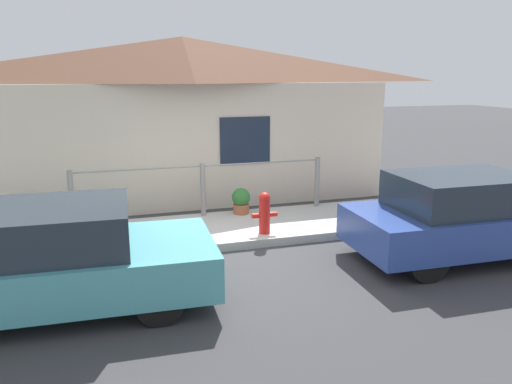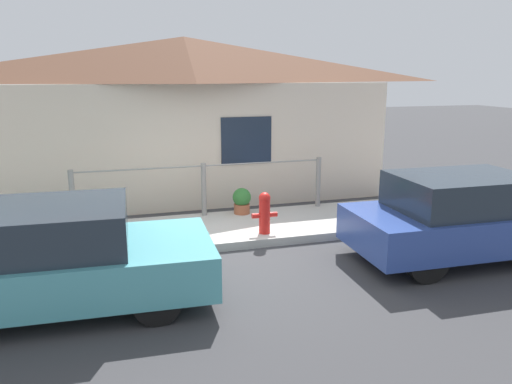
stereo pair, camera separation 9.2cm
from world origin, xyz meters
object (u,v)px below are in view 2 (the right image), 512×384
(car_left, at_px, (47,258))
(potted_plant_near_hydrant, at_px, (242,200))
(fire_hydrant, at_px, (265,212))
(car_right, at_px, (465,217))

(car_left, height_order, potted_plant_near_hydrant, car_left)
(car_left, bearing_deg, fire_hydrant, 28.51)
(fire_hydrant, height_order, potted_plant_near_hydrant, fire_hydrant)
(car_right, height_order, fire_hydrant, car_right)
(fire_hydrant, xyz_separation_m, potted_plant_near_hydrant, (-0.06, 1.31, -0.12))
(potted_plant_near_hydrant, bearing_deg, car_left, -137.88)
(car_left, distance_m, car_right, 6.09)
(car_left, height_order, fire_hydrant, car_left)
(fire_hydrant, bearing_deg, car_right, -30.59)
(fire_hydrant, relative_size, potted_plant_near_hydrant, 1.43)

